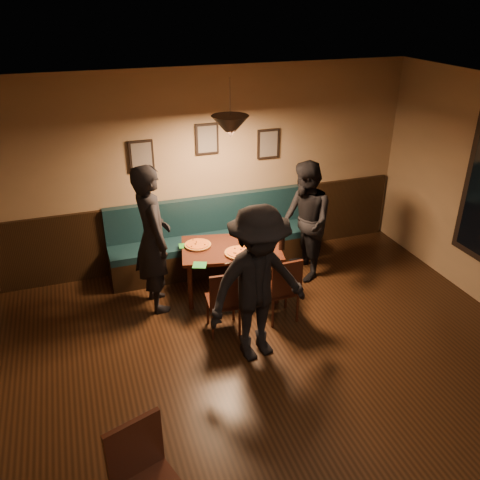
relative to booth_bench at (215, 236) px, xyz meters
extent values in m
plane|color=black|center=(0.00, -3.20, -0.50)|extent=(7.00, 7.00, 0.00)
plane|color=silver|center=(0.00, -3.20, 2.30)|extent=(7.00, 7.00, 0.00)
plane|color=#8C704F|center=(0.00, 0.30, 0.90)|extent=(6.00, 0.00, 6.00)
cube|color=black|center=(0.00, 0.27, 0.00)|extent=(5.88, 0.06, 1.00)
cube|color=black|center=(-0.90, 0.27, 1.20)|extent=(0.32, 0.04, 0.42)
cube|color=black|center=(0.00, 0.27, 1.35)|extent=(0.32, 0.04, 0.42)
cube|color=black|center=(0.90, 0.27, 1.20)|extent=(0.32, 0.04, 0.42)
cone|color=black|center=(0.01, -0.73, 1.75)|extent=(0.44, 0.44, 0.25)
cube|color=black|center=(0.01, -0.73, -0.16)|extent=(1.41, 1.07, 0.68)
imported|color=black|center=(-0.98, -0.70, 0.45)|extent=(0.51, 0.73, 1.89)
imported|color=black|center=(1.10, -0.63, 0.34)|extent=(0.70, 0.86, 1.67)
imported|color=black|center=(-0.12, -2.04, 0.39)|extent=(1.25, 0.86, 1.79)
cylinder|color=#C26424|center=(-0.39, -0.56, 0.20)|extent=(0.39, 0.39, 0.04)
cylinder|color=gold|center=(0.05, -0.95, 0.20)|extent=(0.47, 0.47, 0.04)
cylinder|color=orange|center=(0.41, -0.60, 0.20)|extent=(0.42, 0.42, 0.04)
cylinder|color=black|center=(0.61, -0.99, 0.26)|extent=(0.09, 0.09, 0.17)
cylinder|color=#9D0D05|center=(0.57, -0.75, 0.24)|extent=(0.03, 0.03, 0.13)
cube|color=#1F7523|center=(-0.55, -0.50, 0.18)|extent=(0.16, 0.16, 0.01)
cube|color=#217C35|center=(-0.50, -1.06, 0.18)|extent=(0.21, 0.21, 0.01)
cube|color=silver|center=(-0.03, -1.12, 0.18)|extent=(0.19, 0.03, 0.00)
camera|label=1|loc=(-1.76, -6.21, 3.16)|focal=37.50mm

